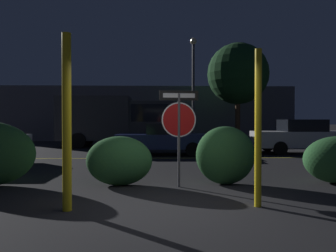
# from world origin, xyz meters

# --- Properties ---
(ground_plane) EXTENTS (260.00, 260.00, 0.00)m
(ground_plane) POSITION_xyz_m (0.00, 0.00, 0.00)
(ground_plane) COLOR black
(road_center_stripe) EXTENTS (32.53, 0.12, 0.01)m
(road_center_stripe) POSITION_xyz_m (0.00, 7.54, 0.00)
(road_center_stripe) COLOR gold
(road_center_stripe) RESTS_ON ground_plane
(stop_sign) EXTENTS (0.88, 0.14, 2.16)m
(stop_sign) POSITION_xyz_m (0.24, 1.86, 1.52)
(stop_sign) COLOR #4C4C51
(stop_sign) RESTS_ON ground_plane
(yellow_pole_left) EXTENTS (0.15, 0.15, 2.92)m
(yellow_pole_left) POSITION_xyz_m (-1.73, -0.02, 1.46)
(yellow_pole_left) COLOR yellow
(yellow_pole_left) RESTS_ON ground_plane
(yellow_pole_right) EXTENTS (0.12, 0.12, 2.72)m
(yellow_pole_right) POSITION_xyz_m (1.50, 0.12, 1.36)
(yellow_pole_right) COLOR yellow
(yellow_pole_right) RESTS_ON ground_plane
(hedge_bush_1) EXTENTS (1.51, 0.86, 1.13)m
(hedge_bush_1) POSITION_xyz_m (-1.11, 2.07, 0.57)
(hedge_bush_1) COLOR #2D6633
(hedge_bush_1) RESTS_ON ground_plane
(hedge_bush_2) EXTENTS (1.38, 0.85, 1.36)m
(hedge_bush_2) POSITION_xyz_m (1.35, 2.13, 0.68)
(hedge_bush_2) COLOR #285B2D
(hedge_bush_2) RESTS_ON ground_plane
(passing_car_2) EXTENTS (4.15, 1.92, 1.37)m
(passing_car_2) POSITION_xyz_m (0.02, 8.88, 0.69)
(passing_car_2) COLOR navy
(passing_car_2) RESTS_ON ground_plane
(passing_car_3) EXTENTS (4.69, 2.12, 1.55)m
(passing_car_3) POSITION_xyz_m (6.48, 9.35, 0.77)
(passing_car_3) COLOR silver
(passing_car_3) RESTS_ON ground_plane
(delivery_truck) EXTENTS (6.47, 2.63, 2.86)m
(delivery_truck) POSITION_xyz_m (-2.46, 13.50, 1.60)
(delivery_truck) COLOR #2D2D33
(delivery_truck) RESTS_ON ground_plane
(street_lamp) EXTENTS (0.39, 0.39, 6.32)m
(street_lamp) POSITION_xyz_m (1.85, 13.55, 3.84)
(street_lamp) COLOR #4C4C51
(street_lamp) RESTS_ON ground_plane
(tree_0) EXTENTS (3.96, 3.96, 6.53)m
(tree_0) POSITION_xyz_m (4.98, 15.62, 4.53)
(tree_0) COLOR #422D1E
(tree_0) RESTS_ON ground_plane
(building_backdrop) EXTENTS (22.92, 3.99, 4.10)m
(building_backdrop) POSITION_xyz_m (-1.36, 20.86, 2.05)
(building_backdrop) COLOR #4C4C56
(building_backdrop) RESTS_ON ground_plane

